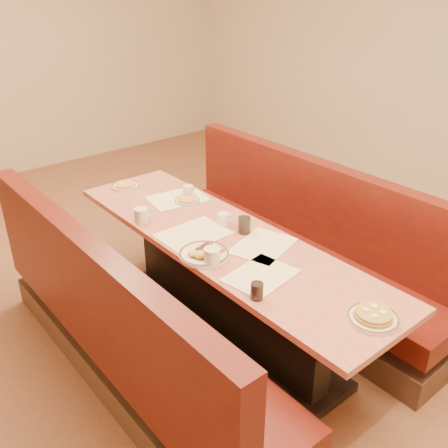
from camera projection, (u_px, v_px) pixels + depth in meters
ground at (223, 332)px, 3.48m from camera, size 8.00×8.00×0.00m
room_envelope at (222, 38)px, 2.60m from camera, size 6.04×8.04×2.82m
diner_table at (223, 287)px, 3.30m from camera, size 0.70×2.50×0.75m
booth_left at (125, 334)px, 2.90m from camera, size 0.55×2.50×1.05m
booth_right at (298, 253)px, 3.73m from camera, size 0.55×2.50×1.05m
placemat_near_left at (261, 275)px, 2.74m from camera, size 0.42×0.34×0.00m
placemat_near_right at (263, 246)px, 3.03m from camera, size 0.46×0.40×0.00m
placemat_far_left at (193, 234)px, 3.17m from camera, size 0.43×0.32×0.00m
placemat_far_right at (178, 198)px, 3.66m from camera, size 0.45×0.36×0.00m
pancake_plate at (373, 317)px, 2.39m from camera, size 0.25×0.25×0.06m
eggs_plate at (204, 254)px, 2.92m from camera, size 0.30×0.30×0.06m
extra_plate_mid at (187, 200)px, 3.61m from camera, size 0.18×0.18×0.04m
extra_plate_far at (125, 186)px, 3.84m from camera, size 0.22×0.22×0.05m
coffee_mug_a at (224, 219)px, 3.27m from camera, size 0.11×0.08×0.08m
coffee_mug_b at (213, 256)px, 2.83m from camera, size 0.13×0.09×0.10m
coffee_mug_c at (188, 191)px, 3.69m from camera, size 0.11×0.08×0.08m
coffee_mug_d at (142, 215)px, 3.30m from camera, size 0.13×0.09×0.10m
soda_tumbler_near at (257, 291)px, 2.53m from camera, size 0.07×0.07×0.09m
soda_tumbler_mid at (244, 225)px, 3.17m from camera, size 0.08×0.08×0.11m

